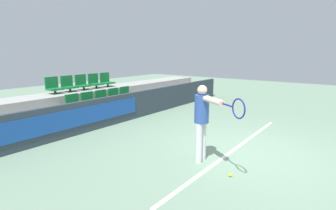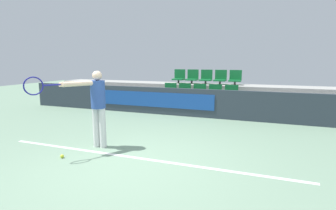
# 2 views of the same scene
# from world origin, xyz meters

# --- Properties ---
(ground_plane) EXTENTS (30.00, 30.00, 0.00)m
(ground_plane) POSITION_xyz_m (0.00, 0.00, 0.00)
(ground_plane) COLOR gray
(court_baseline) EXTENTS (5.80, 0.08, 0.01)m
(court_baseline) POSITION_xyz_m (0.00, 0.29, 0.00)
(court_baseline) COLOR white
(court_baseline) RESTS_ON ground
(barrier_wall) EXTENTS (12.43, 0.14, 0.88)m
(barrier_wall) POSITION_xyz_m (-0.04, 4.09, 0.44)
(barrier_wall) COLOR #2D3842
(barrier_wall) RESTS_ON ground
(bleacher_tier_front) EXTENTS (12.03, 1.04, 0.45)m
(bleacher_tier_front) POSITION_xyz_m (0.00, 4.70, 0.22)
(bleacher_tier_front) COLOR #9E9E99
(bleacher_tier_front) RESTS_ON ground
(bleacher_tier_middle) EXTENTS (12.03, 1.04, 0.89)m
(bleacher_tier_middle) POSITION_xyz_m (0.00, 5.74, 0.45)
(bleacher_tier_middle) COLOR #9E9E99
(bleacher_tier_middle) RESTS_ON ground
(stadium_chair_0) EXTENTS (0.43, 0.38, 0.52)m
(stadium_chair_0) POSITION_xyz_m (-1.05, 4.82, 0.67)
(stadium_chair_0) COLOR #333333
(stadium_chair_0) RESTS_ON bleacher_tier_front
(stadium_chair_1) EXTENTS (0.43, 0.38, 0.52)m
(stadium_chair_1) POSITION_xyz_m (-0.53, 4.82, 0.67)
(stadium_chair_1) COLOR #333333
(stadium_chair_1) RESTS_ON bleacher_tier_front
(stadium_chair_2) EXTENTS (0.43, 0.38, 0.52)m
(stadium_chair_2) POSITION_xyz_m (0.00, 4.82, 0.67)
(stadium_chair_2) COLOR #333333
(stadium_chair_2) RESTS_ON bleacher_tier_front
(stadium_chair_3) EXTENTS (0.43, 0.38, 0.52)m
(stadium_chair_3) POSITION_xyz_m (0.53, 4.82, 0.67)
(stadium_chair_3) COLOR #333333
(stadium_chair_3) RESTS_ON bleacher_tier_front
(stadium_chair_4) EXTENTS (0.43, 0.38, 0.52)m
(stadium_chair_4) POSITION_xyz_m (1.05, 4.82, 0.67)
(stadium_chair_4) COLOR #333333
(stadium_chair_4) RESTS_ON bleacher_tier_front
(stadium_chair_5) EXTENTS (0.43, 0.38, 0.52)m
(stadium_chair_5) POSITION_xyz_m (-1.05, 5.86, 1.11)
(stadium_chair_5) COLOR #333333
(stadium_chair_5) RESTS_ON bleacher_tier_middle
(stadium_chair_6) EXTENTS (0.43, 0.38, 0.52)m
(stadium_chair_6) POSITION_xyz_m (-0.53, 5.86, 1.11)
(stadium_chair_6) COLOR #333333
(stadium_chair_6) RESTS_ON bleacher_tier_middle
(stadium_chair_7) EXTENTS (0.43, 0.38, 0.52)m
(stadium_chair_7) POSITION_xyz_m (0.00, 5.86, 1.11)
(stadium_chair_7) COLOR #333333
(stadium_chair_7) RESTS_ON bleacher_tier_middle
(stadium_chair_8) EXTENTS (0.43, 0.38, 0.52)m
(stadium_chair_8) POSITION_xyz_m (0.53, 5.86, 1.11)
(stadium_chair_8) COLOR #333333
(stadium_chair_8) RESTS_ON bleacher_tier_middle
(stadium_chair_9) EXTENTS (0.43, 0.38, 0.52)m
(stadium_chair_9) POSITION_xyz_m (1.05, 5.86, 1.11)
(stadium_chair_9) COLOR #333333
(stadium_chair_9) RESTS_ON bleacher_tier_middle
(tennis_player) EXTENTS (0.83, 1.26, 1.55)m
(tennis_player) POSITION_xyz_m (-1.06, 0.53, 0.94)
(tennis_player) COLOR silver
(tennis_player) RESTS_ON ground
(tennis_ball) EXTENTS (0.07, 0.07, 0.07)m
(tennis_ball) POSITION_xyz_m (-1.30, -0.18, 0.03)
(tennis_ball) COLOR #CCDB33
(tennis_ball) RESTS_ON ground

